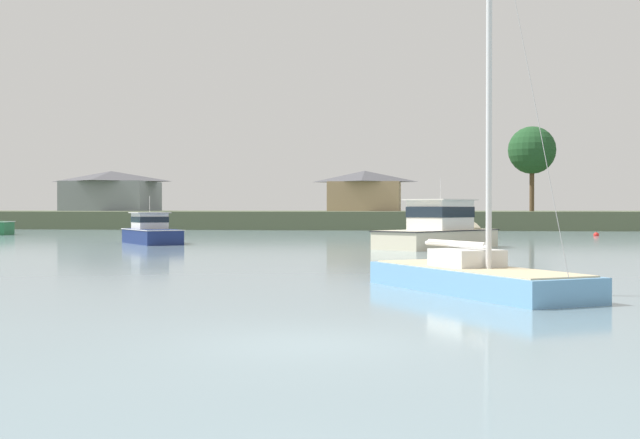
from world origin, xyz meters
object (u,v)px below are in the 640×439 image
object	(u,v)px
sailboat_skyblue	(475,284)
cruiser_navy	(149,236)
mooring_buoy_red	(596,235)
cruiser_cream	(447,236)

from	to	relation	value
sailboat_skyblue	cruiser_navy	world-z (taller)	sailboat_skyblue
sailboat_skyblue	mooring_buoy_red	distance (m)	50.73
cruiser_cream	cruiser_navy	size ratio (longest dim) A/B	1.33
sailboat_skyblue	cruiser_navy	size ratio (longest dim) A/B	1.63
cruiser_cream	mooring_buoy_red	size ratio (longest dim) A/B	18.99
sailboat_skyblue	cruiser_cream	world-z (taller)	sailboat_skyblue
cruiser_cream	cruiser_navy	world-z (taller)	cruiser_cream
mooring_buoy_red	cruiser_cream	bearing A→B (deg)	-119.14
cruiser_cream	cruiser_navy	distance (m)	19.56
sailboat_skyblue	mooring_buoy_red	world-z (taller)	sailboat_skyblue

